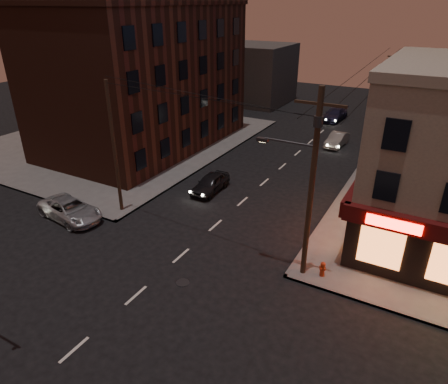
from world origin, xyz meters
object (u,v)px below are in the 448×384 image
Objects in this scene: sedan_near at (210,183)px; sedan_far at (335,114)px; sedan_mid at (337,140)px; suv_cross at (70,210)px; fire_hydrant at (323,268)px.

sedan_near is 0.80× the size of sedan_far.
sedan_mid is at bearing 68.65° from sedan_near.
fire_hydrant is at bearing -75.31° from suv_cross.
sedan_near is at bearing -92.03° from sedan_far.
sedan_far is 32.51m from fire_hydrant.
sedan_mid is at bearing -18.42° from suv_cross.
fire_hydrant is at bearing -72.93° from sedan_mid.
fire_hydrant is (10.78, -6.36, -0.08)m from sedan_near.
suv_cross is at bearing -127.30° from sedan_near.
sedan_mid is 4.72× the size of fire_hydrant.
suv_cross is at bearing -100.51° from sedan_far.
suv_cross reaches higher than fire_hydrant.
sedan_far reaches higher than sedan_mid.
suv_cross is 26.68m from sedan_mid.
sedan_far is at bearing -7.10° from suv_cross.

